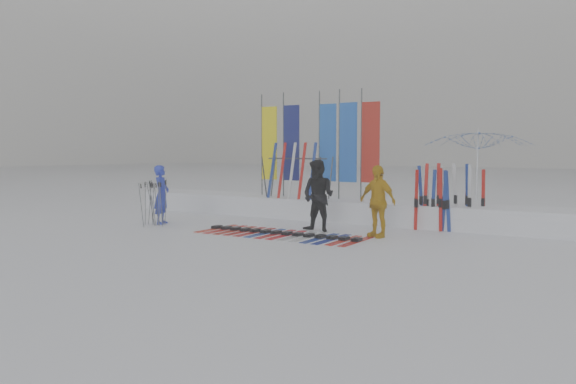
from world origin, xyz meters
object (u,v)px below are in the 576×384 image
Objects in this scene: person_yellow at (377,201)px; ski_row at (281,233)px; person_black at (318,196)px; person_blue at (162,195)px; ski_rack at (297,172)px; tent_canopy at (476,175)px.

ski_row is at bearing -141.86° from person_yellow.
person_blue is at bearing -163.44° from person_black.
ski_rack is at bearing 163.51° from person_yellow.
ski_row is (-0.48, -0.97, -0.86)m from person_black.
ski_rack is (-3.46, 2.14, 0.54)m from person_yellow.
person_yellow is 0.82× the size of ski_rack.
person_black reaches higher than person_blue.
person_black is at bearing -101.89° from person_blue.
person_yellow is 4.11m from ski_rack.
ski_rack reaches higher than person_yellow.
ski_rack is at bearing -64.22° from person_blue.
tent_canopy is 1.45× the size of ski_rack.
ski_rack reaches higher than ski_row.
tent_canopy is at bearing 85.43° from person_yellow.
ski_row is at bearing -65.64° from ski_rack.
person_yellow reaches higher than ski_row.
tent_canopy is at bearing 54.69° from person_black.
ski_rack is at bearing 135.80° from person_black.
person_blue is 3.99m from ski_rack.
person_black is 0.60× the size of tent_canopy.
person_yellow is at bearing -109.86° from tent_canopy.
ski_rack is (-1.85, 2.05, 0.49)m from person_black.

